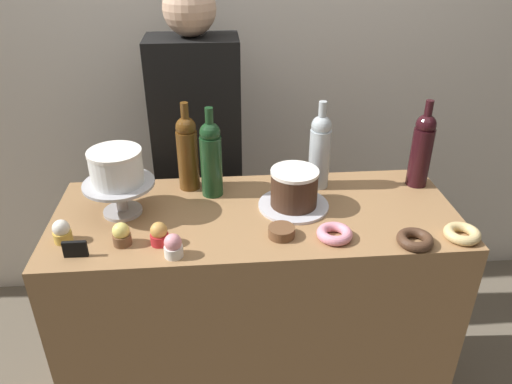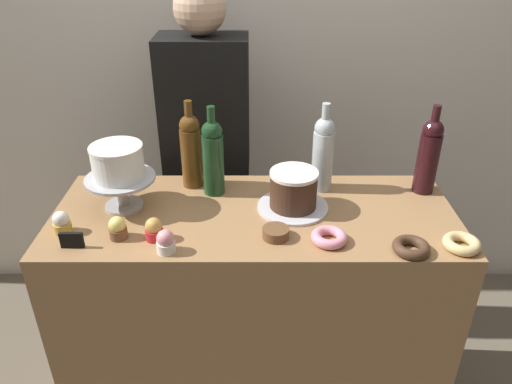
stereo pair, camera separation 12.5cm
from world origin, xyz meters
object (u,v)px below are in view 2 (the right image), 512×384
(cookie_stack, at_px, (278,233))
(chocolate_round_cake, at_px, (295,189))
(cupcake_caramel, at_px, (156,229))
(wine_bottle_dark_red, at_px, (431,155))
(wine_bottle_clear, at_px, (325,153))
(donut_glazed, at_px, (464,244))
(wine_bottle_green, at_px, (215,156))
(donut_pink, at_px, (331,237))
(barista_figure, at_px, (210,167))
(cake_stand_pedestal, at_px, (123,186))
(cupcake_lemon, at_px, (120,228))
(white_layer_cake, at_px, (120,161))
(wine_bottle_amber, at_px, (193,149))
(donut_chocolate, at_px, (413,248))
(cupcake_strawberry, at_px, (167,242))
(cupcake_vanilla, at_px, (64,222))
(price_sign_chalkboard, at_px, (74,240))

(cookie_stack, bearing_deg, chocolate_round_cake, 69.94)
(cupcake_caramel, bearing_deg, wine_bottle_dark_red, 18.61)
(wine_bottle_clear, bearing_deg, donut_glazed, -44.77)
(wine_bottle_green, bearing_deg, cupcake_caramel, -118.57)
(donut_pink, bearing_deg, cookie_stack, 171.79)
(barista_figure, bearing_deg, cake_stand_pedestal, -117.32)
(cupcake_lemon, bearing_deg, cookie_stack, 0.17)
(cake_stand_pedestal, distance_m, white_layer_cake, 0.09)
(cake_stand_pedestal, relative_size, wine_bottle_amber, 0.72)
(donut_chocolate, height_order, donut_glazed, same)
(wine_bottle_dark_red, distance_m, wine_bottle_green, 0.76)
(wine_bottle_clear, distance_m, wine_bottle_dark_red, 0.37)
(cupcake_caramel, xyz_separation_m, donut_glazed, (0.93, -0.05, -0.02))
(cupcake_strawberry, height_order, barista_figure, barista_figure)
(cupcake_vanilla, relative_size, cookie_stack, 0.88)
(price_sign_chalkboard, distance_m, barista_figure, 0.80)
(wine_bottle_amber, xyz_separation_m, donut_chocolate, (0.70, -0.42, -0.13))
(cake_stand_pedestal, relative_size, wine_bottle_green, 0.72)
(chocolate_round_cake, xyz_separation_m, cupcake_lemon, (-0.55, -0.18, -0.04))
(cupcake_vanilla, relative_size, price_sign_chalkboard, 1.06)
(donut_pink, distance_m, cookie_stack, 0.16)
(white_layer_cake, height_order, wine_bottle_green, wine_bottle_green)
(wine_bottle_clear, height_order, cupcake_strawberry, wine_bottle_clear)
(cake_stand_pedestal, height_order, cupcake_vanilla, cake_stand_pedestal)
(wine_bottle_amber, xyz_separation_m, cupcake_vanilla, (-0.38, -0.32, -0.11))
(cupcake_caramel, height_order, donut_glazed, cupcake_caramel)
(cupcake_caramel, height_order, barista_figure, barista_figure)
(donut_glazed, bearing_deg, wine_bottle_dark_red, 91.80)
(wine_bottle_amber, relative_size, donut_pink, 2.91)
(cake_stand_pedestal, height_order, barista_figure, barista_figure)
(cupcake_vanilla, xyz_separation_m, donut_pink, (0.84, -0.05, -0.02))
(wine_bottle_amber, relative_size, cupcake_caramel, 4.38)
(wine_bottle_clear, xyz_separation_m, price_sign_chalkboard, (-0.79, -0.37, -0.12))
(chocolate_round_cake, distance_m, barista_figure, 0.61)
(donut_pink, bearing_deg, price_sign_chalkboard, -177.80)
(cupcake_lemon, height_order, cupcake_strawberry, same)
(donut_pink, bearing_deg, chocolate_round_cake, 116.06)
(wine_bottle_clear, bearing_deg, donut_pink, -92.34)
(donut_chocolate, bearing_deg, cookie_stack, 169.28)
(cupcake_lemon, relative_size, cupcake_strawberry, 1.00)
(donut_pink, xyz_separation_m, price_sign_chalkboard, (-0.78, -0.03, 0.01))
(wine_bottle_green, xyz_separation_m, cupcake_caramel, (-0.16, -0.30, -0.11))
(price_sign_chalkboard, bearing_deg, donut_pink, 2.20)
(donut_glazed, relative_size, cookie_stack, 1.33)
(wine_bottle_amber, bearing_deg, cookie_stack, -49.66)
(donut_glazed, bearing_deg, cupcake_lemon, 176.98)
(cupcake_vanilla, distance_m, donut_pink, 0.84)
(chocolate_round_cake, height_order, cupcake_caramel, chocolate_round_cake)
(wine_bottle_green, height_order, cupcake_vanilla, wine_bottle_green)
(wine_bottle_clear, relative_size, barista_figure, 0.20)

